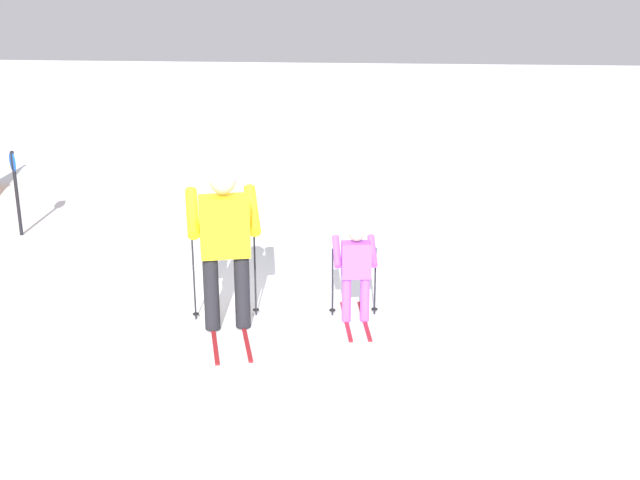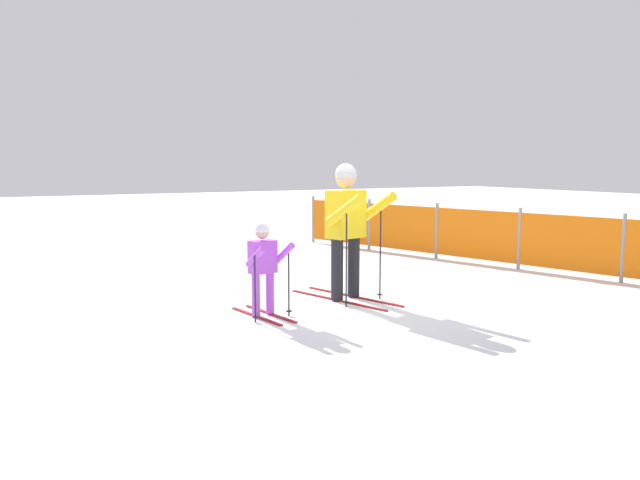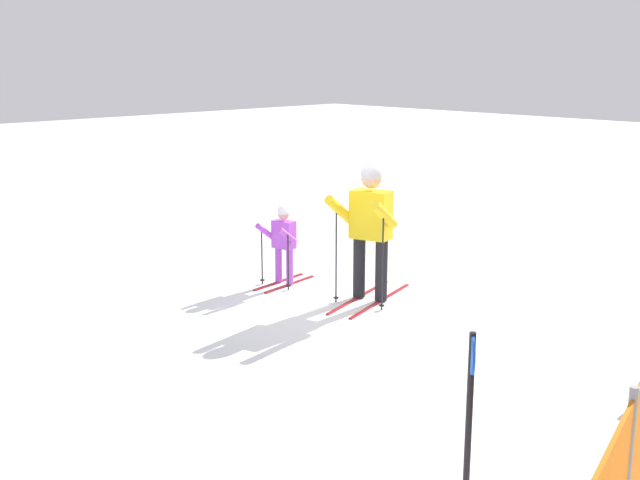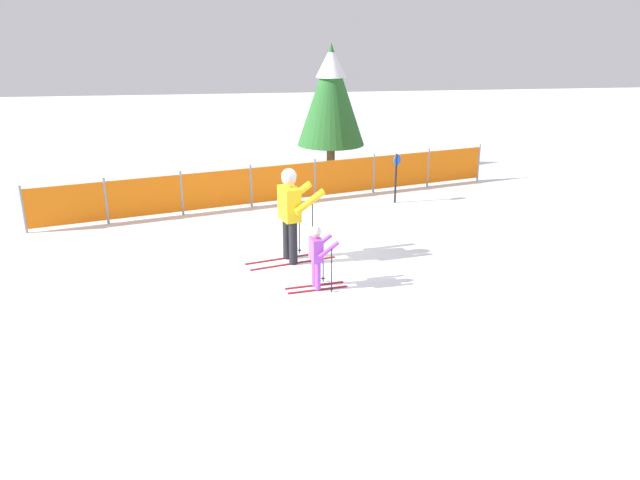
# 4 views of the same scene
# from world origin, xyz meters

# --- Properties ---
(ground_plane) EXTENTS (60.00, 60.00, 0.00)m
(ground_plane) POSITION_xyz_m (0.00, 0.00, 0.00)
(ground_plane) COLOR white
(skier_adult) EXTENTS (1.75, 0.93, 1.81)m
(skier_adult) POSITION_xyz_m (-0.24, 0.13, 1.09)
(skier_adult) COLOR maroon
(skier_adult) RESTS_ON ground_plane
(skier_child) EXTENTS (1.08, 0.54, 1.13)m
(skier_child) POSITION_xyz_m (0.06, -1.22, 0.66)
(skier_child) COLOR maroon
(skier_child) RESTS_ON ground_plane
(trail_marker) EXTENTS (0.23, 0.20, 1.25)m
(trail_marker) POSITION_xyz_m (2.76, 3.84, 0.78)
(trail_marker) COLOR black
(trail_marker) RESTS_ON ground_plane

